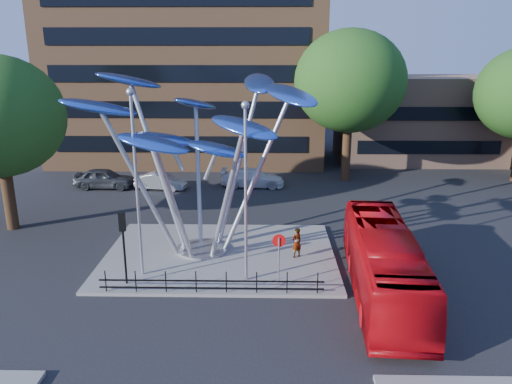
{
  "coord_description": "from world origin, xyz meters",
  "views": [
    {
      "loc": [
        1.38,
        -18.3,
        10.63
      ],
      "look_at": [
        0.94,
        4.0,
        4.14
      ],
      "focal_mm": 35.0,
      "sensor_mm": 36.0,
      "label": 1
    }
  ],
  "objects_px": {
    "leaf_sculpture": "(197,125)",
    "street_lamp_left": "(136,169)",
    "red_bus": "(384,263)",
    "pedestrian": "(297,243)",
    "no_entry_sign_island": "(279,251)",
    "parked_car_left": "(104,178)",
    "tree_right": "(350,81)",
    "parked_car_mid": "(161,181)",
    "street_lamp_right": "(246,178)",
    "traffic_light_island": "(123,233)",
    "parked_car_right": "(253,178)"
  },
  "relations": [
    {
      "from": "leaf_sculpture",
      "to": "street_lamp_left",
      "type": "height_order",
      "value": "leaf_sculpture"
    },
    {
      "from": "red_bus",
      "to": "pedestrian",
      "type": "bearing_deg",
      "value": 138.44
    },
    {
      "from": "no_entry_sign_island",
      "to": "red_bus",
      "type": "bearing_deg",
      "value": -6.4
    },
    {
      "from": "no_entry_sign_island",
      "to": "parked_car_left",
      "type": "distance_m",
      "value": 21.23
    },
    {
      "from": "tree_right",
      "to": "parked_car_mid",
      "type": "bearing_deg",
      "value": -167.81
    },
    {
      "from": "street_lamp_right",
      "to": "parked_car_left",
      "type": "distance_m",
      "value": 20.37
    },
    {
      "from": "traffic_light_island",
      "to": "parked_car_left",
      "type": "distance_m",
      "value": 17.82
    },
    {
      "from": "street_lamp_left",
      "to": "red_bus",
      "type": "distance_m",
      "value": 11.84
    },
    {
      "from": "traffic_light_island",
      "to": "parked_car_left",
      "type": "xyz_separation_m",
      "value": [
        -6.23,
        16.6,
        -1.83
      ]
    },
    {
      "from": "street_lamp_right",
      "to": "no_entry_sign_island",
      "type": "relative_size",
      "value": 3.39
    },
    {
      "from": "street_lamp_left",
      "to": "red_bus",
      "type": "height_order",
      "value": "street_lamp_left"
    },
    {
      "from": "pedestrian",
      "to": "leaf_sculpture",
      "type": "bearing_deg",
      "value": -44.4
    },
    {
      "from": "no_entry_sign_island",
      "to": "parked_car_left",
      "type": "bearing_deg",
      "value": 128.58
    },
    {
      "from": "traffic_light_island",
      "to": "street_lamp_right",
      "type": "bearing_deg",
      "value": 5.19
    },
    {
      "from": "traffic_light_island",
      "to": "no_entry_sign_island",
      "type": "bearing_deg",
      "value": 0.13
    },
    {
      "from": "tree_right",
      "to": "parked_car_right",
      "type": "relative_size",
      "value": 2.45
    },
    {
      "from": "red_bus",
      "to": "pedestrian",
      "type": "height_order",
      "value": "red_bus"
    },
    {
      "from": "leaf_sculpture",
      "to": "red_bus",
      "type": "xyz_separation_m",
      "value": [
        8.67,
        -4.68,
        -5.36
      ]
    },
    {
      "from": "street_lamp_right",
      "to": "pedestrian",
      "type": "relative_size",
      "value": 5.2
    },
    {
      "from": "red_bus",
      "to": "parked_car_mid",
      "type": "distance_m",
      "value": 21.47
    },
    {
      "from": "street_lamp_left",
      "to": "parked_car_left",
      "type": "distance_m",
      "value": 17.59
    },
    {
      "from": "street_lamp_right",
      "to": "street_lamp_left",
      "type": "bearing_deg",
      "value": 174.29
    },
    {
      "from": "street_lamp_left",
      "to": "parked_car_mid",
      "type": "height_order",
      "value": "street_lamp_left"
    },
    {
      "from": "no_entry_sign_island",
      "to": "parked_car_left",
      "type": "xyz_separation_m",
      "value": [
        -13.23,
        16.58,
        -1.03
      ]
    },
    {
      "from": "red_bus",
      "to": "parked_car_mid",
      "type": "bearing_deg",
      "value": 132.37
    },
    {
      "from": "parked_car_right",
      "to": "street_lamp_left",
      "type": "bearing_deg",
      "value": 165.36
    },
    {
      "from": "street_lamp_right",
      "to": "pedestrian",
      "type": "height_order",
      "value": "street_lamp_right"
    },
    {
      "from": "street_lamp_right",
      "to": "parked_car_right",
      "type": "relative_size",
      "value": 1.68
    },
    {
      "from": "traffic_light_island",
      "to": "red_bus",
      "type": "distance_m",
      "value": 11.66
    },
    {
      "from": "no_entry_sign_island",
      "to": "red_bus",
      "type": "xyz_separation_m",
      "value": [
        4.6,
        -0.52,
        -0.31
      ]
    },
    {
      "from": "no_entry_sign_island",
      "to": "parked_car_right",
      "type": "distance_m",
      "value": 17.39
    },
    {
      "from": "leaf_sculpture",
      "to": "parked_car_left",
      "type": "relative_size",
      "value": 2.75
    },
    {
      "from": "street_lamp_left",
      "to": "street_lamp_right",
      "type": "relative_size",
      "value": 1.06
    },
    {
      "from": "traffic_light_island",
      "to": "no_entry_sign_island",
      "type": "xyz_separation_m",
      "value": [
        7.0,
        0.02,
        -0.8
      ]
    },
    {
      "from": "parked_car_left",
      "to": "parked_car_mid",
      "type": "xyz_separation_m",
      "value": [
        4.5,
        -0.28,
        -0.14
      ]
    },
    {
      "from": "street_lamp_right",
      "to": "parked_car_mid",
      "type": "height_order",
      "value": "street_lamp_right"
    },
    {
      "from": "street_lamp_left",
      "to": "pedestrian",
      "type": "bearing_deg",
      "value": 16.13
    },
    {
      "from": "tree_right",
      "to": "leaf_sculpture",
      "type": "height_order",
      "value": "tree_right"
    },
    {
      "from": "leaf_sculpture",
      "to": "pedestrian",
      "type": "distance_m",
      "value": 7.86
    },
    {
      "from": "street_lamp_left",
      "to": "street_lamp_right",
      "type": "height_order",
      "value": "street_lamp_left"
    },
    {
      "from": "leaf_sculpture",
      "to": "parked_car_left",
      "type": "height_order",
      "value": "leaf_sculpture"
    },
    {
      "from": "tree_right",
      "to": "pedestrian",
      "type": "relative_size",
      "value": 7.59
    },
    {
      "from": "traffic_light_island",
      "to": "no_entry_sign_island",
      "type": "distance_m",
      "value": 7.05
    },
    {
      "from": "leaf_sculpture",
      "to": "parked_car_mid",
      "type": "relative_size",
      "value": 3.23
    },
    {
      "from": "pedestrian",
      "to": "street_lamp_right",
      "type": "bearing_deg",
      "value": 13.76
    },
    {
      "from": "leaf_sculpture",
      "to": "no_entry_sign_island",
      "type": "height_order",
      "value": "leaf_sculpture"
    },
    {
      "from": "traffic_light_island",
      "to": "parked_car_mid",
      "type": "xyz_separation_m",
      "value": [
        -1.73,
        16.32,
        -1.97
      ]
    },
    {
      "from": "leaf_sculpture",
      "to": "street_lamp_right",
      "type": "relative_size",
      "value": 1.53
    },
    {
      "from": "red_bus",
      "to": "leaf_sculpture",
      "type": "bearing_deg",
      "value": 155.61
    },
    {
      "from": "parked_car_left",
      "to": "tree_right",
      "type": "bearing_deg",
      "value": -79.69
    }
  ]
}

